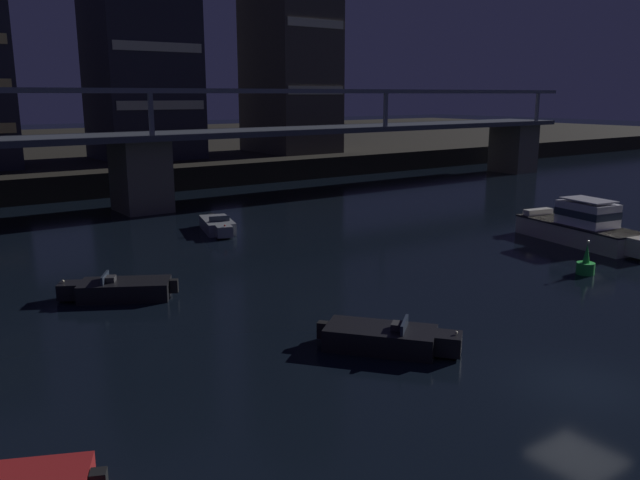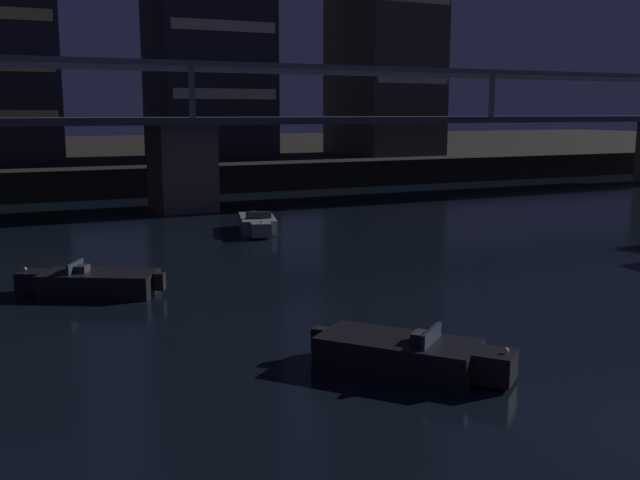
# 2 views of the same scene
# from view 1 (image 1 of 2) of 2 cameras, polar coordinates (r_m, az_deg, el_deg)

# --- Properties ---
(ground_plane) EXTENTS (400.00, 400.00, 0.00)m
(ground_plane) POSITION_cam_1_polar(r_m,az_deg,el_deg) (22.31, 22.33, -11.90)
(ground_plane) COLOR black
(far_riverbank) EXTENTS (240.00, 80.00, 2.20)m
(far_riverbank) POSITION_cam_1_polar(r_m,az_deg,el_deg) (98.55, -25.31, 7.01)
(far_riverbank) COLOR black
(far_riverbank) RESTS_ON ground
(river_bridge) EXTENTS (95.99, 6.40, 9.38)m
(river_bridge) POSITION_cam_1_polar(r_m,az_deg,el_deg) (51.91, -15.70, 7.44)
(river_bridge) COLOR #605B51
(river_bridge) RESTS_ON ground
(tower_central) EXTENTS (10.01, 10.01, 28.93)m
(tower_central) POSITION_cam_1_polar(r_m,az_deg,el_deg) (73.20, -15.76, 18.27)
(tower_central) COLOR #282833
(tower_central) RESTS_ON far_riverbank
(cabin_cruiser_near_left) EXTENTS (3.99, 9.36, 2.79)m
(cabin_cruiser_near_left) POSITION_cam_1_polar(r_m,az_deg,el_deg) (42.41, 22.22, 1.09)
(cabin_cruiser_near_left) COLOR beige
(cabin_cruiser_near_left) RESTS_ON ground
(speedboat_near_center) EXTENTS (4.11, 4.62, 1.16)m
(speedboat_near_center) POSITION_cam_1_polar(r_m,az_deg,el_deg) (23.44, 5.90, -8.65)
(speedboat_near_center) COLOR black
(speedboat_near_center) RESTS_ON ground
(speedboat_far_left) EXTENTS (4.88, 3.56, 1.16)m
(speedboat_far_left) POSITION_cam_1_polar(r_m,az_deg,el_deg) (30.25, -17.27, -4.20)
(speedboat_far_left) COLOR black
(speedboat_far_left) RESTS_ON ground
(speedboat_far_center) EXTENTS (2.82, 5.17, 1.16)m
(speedboat_far_center) POSITION_cam_1_polar(r_m,az_deg,el_deg) (43.38, -9.03, 1.28)
(speedboat_far_center) COLOR gray
(speedboat_far_center) RESTS_ON ground
(channel_buoy) EXTENTS (0.90, 0.90, 1.76)m
(channel_buoy) POSITION_cam_1_polar(r_m,az_deg,el_deg) (35.39, 22.47, -2.06)
(channel_buoy) COLOR green
(channel_buoy) RESTS_ON ground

